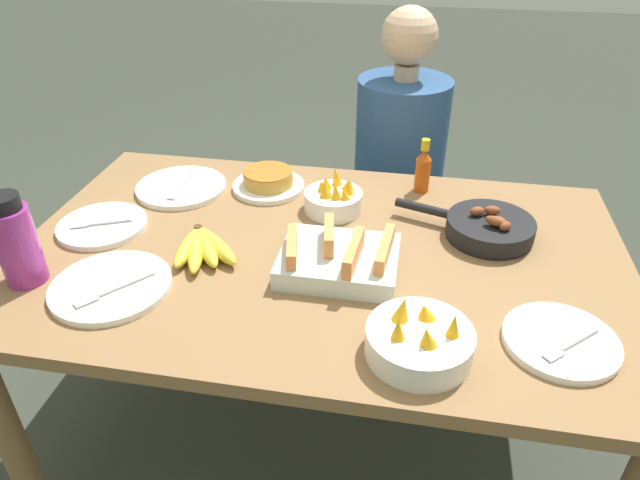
{
  "coord_description": "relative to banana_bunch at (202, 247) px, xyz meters",
  "views": [
    {
      "loc": [
        0.21,
        -1.16,
        1.5
      ],
      "look_at": [
        0.0,
        0.0,
        0.73
      ],
      "focal_mm": 32.0,
      "sensor_mm": 36.0,
      "label": 1
    }
  ],
  "objects": [
    {
      "name": "ground_plane",
      "position": [
        0.28,
        0.07,
        -0.72
      ],
      "size": [
        14.0,
        14.0,
        0.0
      ],
      "primitive_type": "plane",
      "color": "#383D33"
    },
    {
      "name": "dining_table",
      "position": [
        0.28,
        0.07,
        -0.11
      ],
      "size": [
        1.51,
        0.93,
        0.7
      ],
      "color": "olive",
      "rests_on": "ground_plane"
    },
    {
      "name": "banana_bunch",
      "position": [
        0.0,
        0.0,
        0.0
      ],
      "size": [
        0.17,
        0.21,
        0.04
      ],
      "color": "yellow",
      "rests_on": "dining_table"
    },
    {
      "name": "melon_tray",
      "position": [
        0.34,
        -0.01,
        0.01
      ],
      "size": [
        0.27,
        0.22,
        0.1
      ],
      "color": "silver",
      "rests_on": "dining_table"
    },
    {
      "name": "skillet",
      "position": [
        0.69,
        0.21,
        0.01
      ],
      "size": [
        0.36,
        0.22,
        0.08
      ],
      "rotation": [
        0.0,
        0.0,
        2.83
      ],
      "color": "black",
      "rests_on": "dining_table"
    },
    {
      "name": "frittata_plate_center",
      "position": [
        0.07,
        0.36,
        0.0
      ],
      "size": [
        0.21,
        0.21,
        0.06
      ],
      "color": "white",
      "rests_on": "dining_table"
    },
    {
      "name": "empty_plate_near_front",
      "position": [
        -0.15,
        -0.17,
        -0.01
      ],
      "size": [
        0.27,
        0.27,
        0.02
      ],
      "color": "white",
      "rests_on": "dining_table"
    },
    {
      "name": "empty_plate_far_left",
      "position": [
        -0.18,
        0.31,
        -0.01
      ],
      "size": [
        0.26,
        0.26,
        0.02
      ],
      "color": "white",
      "rests_on": "dining_table"
    },
    {
      "name": "empty_plate_far_right",
      "position": [
        0.81,
        -0.18,
        -0.01
      ],
      "size": [
        0.23,
        0.23,
        0.02
      ],
      "color": "white",
      "rests_on": "dining_table"
    },
    {
      "name": "empty_plate_mid_edge",
      "position": [
        -0.3,
        0.07,
        -0.01
      ],
      "size": [
        0.23,
        0.23,
        0.02
      ],
      "color": "white",
      "rests_on": "dining_table"
    },
    {
      "name": "fruit_bowl_mango",
      "position": [
        0.29,
        0.27,
        0.02
      ],
      "size": [
        0.16,
        0.16,
        0.11
      ],
      "color": "white",
      "rests_on": "dining_table"
    },
    {
      "name": "fruit_bowl_citrus",
      "position": [
        0.53,
        -0.26,
        0.01
      ],
      "size": [
        0.21,
        0.21,
        0.11
      ],
      "color": "white",
      "rests_on": "dining_table"
    },
    {
      "name": "water_bottle",
      "position": [
        -0.36,
        -0.17,
        0.08
      ],
      "size": [
        0.09,
        0.09,
        0.22
      ],
      "color": "#992D89",
      "rests_on": "dining_table"
    },
    {
      "name": "hot_sauce_bottle",
      "position": [
        0.52,
        0.43,
        0.05
      ],
      "size": [
        0.04,
        0.04,
        0.16
      ],
      "color": "#C64C0F",
      "rests_on": "dining_table"
    },
    {
      "name": "person_figure",
      "position": [
        0.44,
        0.82,
        -0.25
      ],
      "size": [
        0.35,
        0.35,
        1.15
      ],
      "color": "black",
      "rests_on": "ground_plane"
    }
  ]
}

